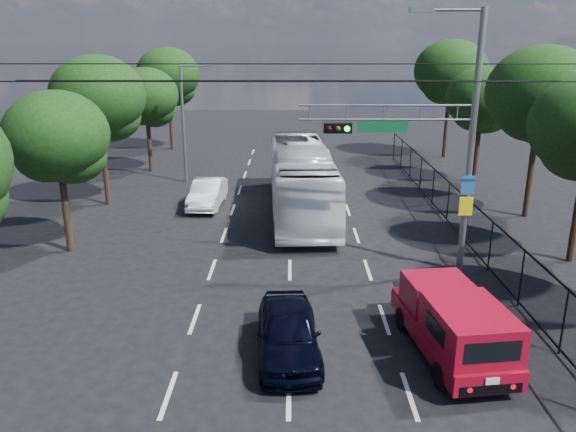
{
  "coord_description": "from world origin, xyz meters",
  "views": [
    {
      "loc": [
        0.06,
        -11.96,
        8.42
      ],
      "look_at": [
        -0.06,
        5.98,
        2.8
      ],
      "focal_mm": 35.0,
      "sensor_mm": 36.0,
      "label": 1
    }
  ],
  "objects_px": {
    "red_pickup": "(453,322)",
    "white_bus": "(301,180)",
    "white_van": "(208,193)",
    "signal_mast": "(438,134)",
    "navy_hatchback": "(288,332)"
  },
  "relations": [
    {
      "from": "signal_mast",
      "to": "white_bus",
      "type": "distance_m",
      "value": 9.69
    },
    {
      "from": "signal_mast",
      "to": "white_van",
      "type": "height_order",
      "value": "signal_mast"
    },
    {
      "from": "signal_mast",
      "to": "white_van",
      "type": "relative_size",
      "value": 2.22
    },
    {
      "from": "red_pickup",
      "to": "navy_hatchback",
      "type": "xyz_separation_m",
      "value": [
        -4.52,
        -0.01,
        -0.3
      ]
    },
    {
      "from": "navy_hatchback",
      "to": "signal_mast",
      "type": "bearing_deg",
      "value": 45.48
    },
    {
      "from": "red_pickup",
      "to": "navy_hatchback",
      "type": "height_order",
      "value": "red_pickup"
    },
    {
      "from": "navy_hatchback",
      "to": "white_bus",
      "type": "xyz_separation_m",
      "value": [
        0.56,
        13.77,
        0.99
      ]
    },
    {
      "from": "white_van",
      "to": "red_pickup",
      "type": "bearing_deg",
      "value": -56.25
    },
    {
      "from": "navy_hatchback",
      "to": "white_van",
      "type": "relative_size",
      "value": 0.98
    },
    {
      "from": "navy_hatchback",
      "to": "white_bus",
      "type": "relative_size",
      "value": 0.34
    },
    {
      "from": "signal_mast",
      "to": "navy_hatchback",
      "type": "xyz_separation_m",
      "value": [
        -5.31,
        -6.1,
        -4.52
      ]
    },
    {
      "from": "red_pickup",
      "to": "white_van",
      "type": "bearing_deg",
      "value": 121.0
    },
    {
      "from": "white_bus",
      "to": "white_van",
      "type": "height_order",
      "value": "white_bus"
    },
    {
      "from": "white_bus",
      "to": "white_van",
      "type": "xyz_separation_m",
      "value": [
        -4.92,
        1.02,
        -1.0
      ]
    },
    {
      "from": "red_pickup",
      "to": "white_bus",
      "type": "relative_size",
      "value": 0.44
    }
  ]
}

